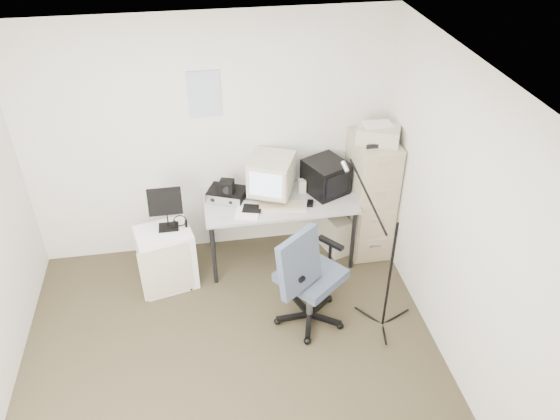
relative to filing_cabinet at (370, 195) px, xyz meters
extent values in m
cube|color=#42392A|center=(-1.58, -1.48, -0.66)|extent=(3.60, 3.60, 0.01)
cube|color=white|center=(-1.58, -1.48, 1.85)|extent=(3.60, 3.60, 0.01)
cube|color=white|center=(-1.58, 0.32, 0.60)|extent=(3.60, 0.02, 2.50)
cube|color=white|center=(0.22, -1.48, 0.60)|extent=(0.02, 3.60, 2.50)
cube|color=white|center=(-1.60, 0.31, 1.10)|extent=(0.30, 0.02, 0.44)
cube|color=#BCB59C|center=(0.00, 0.00, 0.00)|extent=(0.40, 0.60, 1.30)
cube|color=#B9B0A1|center=(0.00, -0.05, 0.73)|extent=(0.48, 0.41, 0.16)
cube|color=#AFAFAF|center=(-0.95, -0.03, -0.29)|extent=(1.50, 0.70, 0.73)
cube|color=#B9B0A1|center=(-1.02, 0.03, 0.30)|extent=(0.53, 0.54, 0.44)
cube|color=black|center=(-0.47, 0.05, 0.25)|extent=(0.49, 0.50, 0.33)
cube|color=beige|center=(-0.70, 0.06, 0.15)|extent=(0.08, 0.08, 0.14)
cube|color=#B9B0A1|center=(-0.95, -0.18, 0.09)|extent=(0.50, 0.24, 0.03)
cube|color=black|center=(-0.67, -0.18, 0.09)|extent=(0.09, 0.11, 0.03)
cube|color=black|center=(-1.46, 0.07, 0.13)|extent=(0.43, 0.38, 0.10)
cube|color=black|center=(-1.46, 0.02, 0.25)|extent=(0.16, 0.16, 0.13)
cube|color=white|center=(-1.28, -0.19, 0.09)|extent=(0.29, 0.35, 0.02)
cube|color=#B9B0A1|center=(-0.36, 0.04, -0.44)|extent=(0.33, 0.49, 0.42)
cube|color=slate|center=(-0.83, -0.99, -0.09)|extent=(0.91, 0.91, 1.12)
cube|color=white|center=(-2.11, -0.25, -0.33)|extent=(0.59, 0.51, 0.63)
cube|color=black|center=(-2.05, -0.20, 0.21)|extent=(0.35, 0.26, 0.46)
torus|color=black|center=(-1.94, -0.20, 0.03)|extent=(0.15, 0.15, 0.03)
cylinder|color=black|center=(-0.17, -1.16, 0.11)|extent=(0.03, 0.03, 1.51)
camera|label=1|loc=(-1.70, -4.49, 3.10)|focal=35.00mm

